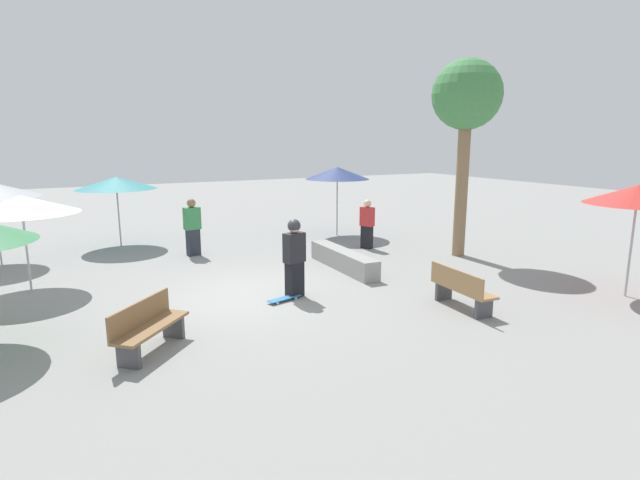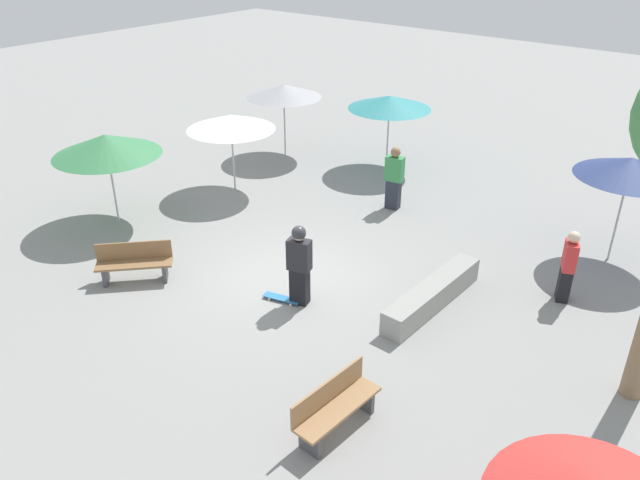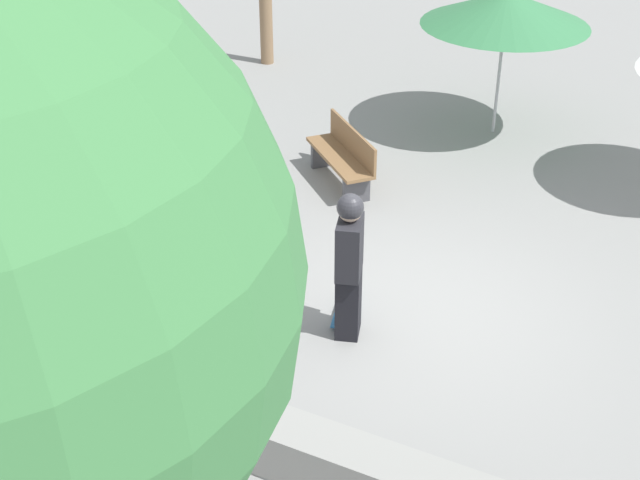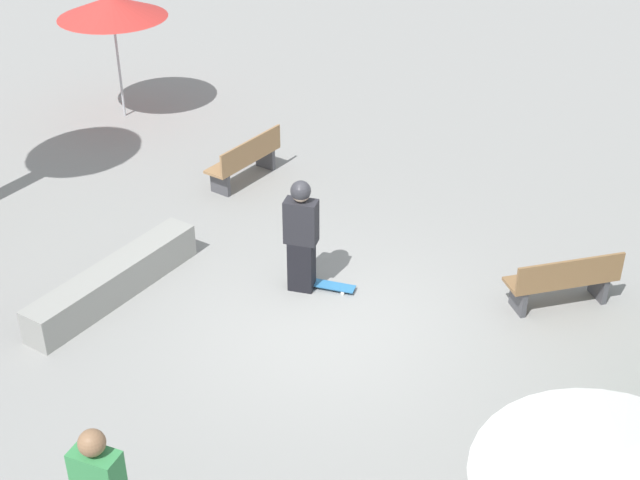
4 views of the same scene
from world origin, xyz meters
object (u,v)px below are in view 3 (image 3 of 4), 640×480
Objects in this scene: skater_main at (349,261)px; shade_umbrella_green at (506,8)px; skateboard at (345,308)px; bench_near at (15,386)px; bench_far at (343,157)px.

shade_umbrella_green reaches higher than skater_main.
bench_near is (3.03, -2.14, 0.37)m from skateboard.
skateboard is at bearing -121.68° from bench_near.
skater_main is 6.22m from shade_umbrella_green.
skateboard is 0.31× the size of shade_umbrella_green.
bench_near is 9.24m from shade_umbrella_green.
shade_umbrella_green is at bearing -15.60° from skateboard.
bench_far is at bearing -93.72° from bench_near.
skateboard is 3.33m from bench_far.
skater_main is at bearing 0.58° from shade_umbrella_green.
skater_main reaches higher than bench_near.
shade_umbrella_green is (-6.12, -0.06, 1.12)m from skater_main.
skater_main is 0.96m from skateboard.
shade_umbrella_green reaches higher than bench_near.
bench_far is at bearing 10.03° from skateboard.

